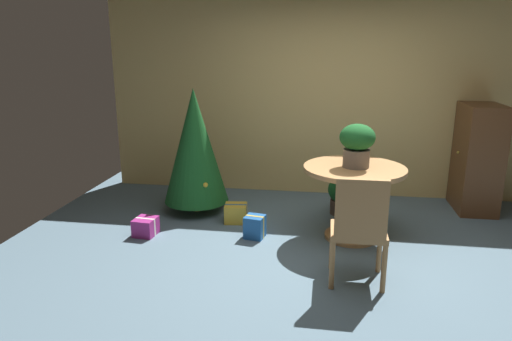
# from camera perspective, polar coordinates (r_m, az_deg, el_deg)

# --- Properties ---
(ground_plane) EXTENTS (6.60, 6.60, 0.00)m
(ground_plane) POSITION_cam_1_polar(r_m,az_deg,el_deg) (4.44, 8.60, -11.26)
(ground_plane) COLOR slate
(back_wall_panel) EXTENTS (6.00, 0.10, 2.60)m
(back_wall_panel) POSITION_cam_1_polar(r_m,az_deg,el_deg) (6.22, 9.27, 8.87)
(back_wall_panel) COLOR tan
(back_wall_panel) RESTS_ON ground_plane
(round_dining_table) EXTENTS (1.04, 1.04, 0.78)m
(round_dining_table) POSITION_cam_1_polar(r_m,az_deg,el_deg) (4.85, 11.98, -2.55)
(round_dining_table) COLOR #B27F4C
(round_dining_table) RESTS_ON ground_plane
(flower_vase) EXTENTS (0.36, 0.37, 0.44)m
(flower_vase) POSITION_cam_1_polar(r_m,az_deg,el_deg) (4.72, 12.44, 3.38)
(flower_vase) COLOR #665B51
(flower_vase) RESTS_ON round_dining_table
(wooden_chair_near) EXTENTS (0.46, 0.41, 0.96)m
(wooden_chair_near) POSITION_cam_1_polar(r_m,az_deg,el_deg) (3.90, 12.69, -6.71)
(wooden_chair_near) COLOR #B27F4C
(wooden_chair_near) RESTS_ON ground_plane
(holiday_tree) EXTENTS (0.78, 0.78, 1.50)m
(holiday_tree) POSITION_cam_1_polar(r_m,az_deg,el_deg) (5.52, -7.58, 3.04)
(holiday_tree) COLOR brown
(holiday_tree) RESTS_ON ground_plane
(gift_box_purple) EXTENTS (0.24, 0.26, 0.19)m
(gift_box_purple) POSITION_cam_1_polar(r_m,az_deg,el_deg) (5.10, -13.53, -6.79)
(gift_box_purple) COLOR #9E287A
(gift_box_purple) RESTS_ON ground_plane
(gift_box_blue) EXTENTS (0.23, 0.22, 0.24)m
(gift_box_blue) POSITION_cam_1_polar(r_m,az_deg,el_deg) (4.89, -0.15, -6.99)
(gift_box_blue) COLOR #1E569E
(gift_box_blue) RESTS_ON ground_plane
(gift_box_gold) EXTENTS (0.27, 0.26, 0.21)m
(gift_box_gold) POSITION_cam_1_polar(r_m,az_deg,el_deg) (5.32, -2.52, -5.31)
(gift_box_gold) COLOR gold
(gift_box_gold) RESTS_ON ground_plane
(wooden_cabinet) EXTENTS (0.47, 0.70, 1.30)m
(wooden_cabinet) POSITION_cam_1_polar(r_m,az_deg,el_deg) (6.17, 25.76, 1.38)
(wooden_cabinet) COLOR brown
(wooden_cabinet) RESTS_ON ground_plane
(potted_plant) EXTENTS (0.32, 0.32, 0.47)m
(potted_plant) POSITION_cam_1_polar(r_m,az_deg,el_deg) (5.61, 10.53, -2.86)
(potted_plant) COLOR #4C382D
(potted_plant) RESTS_ON ground_plane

